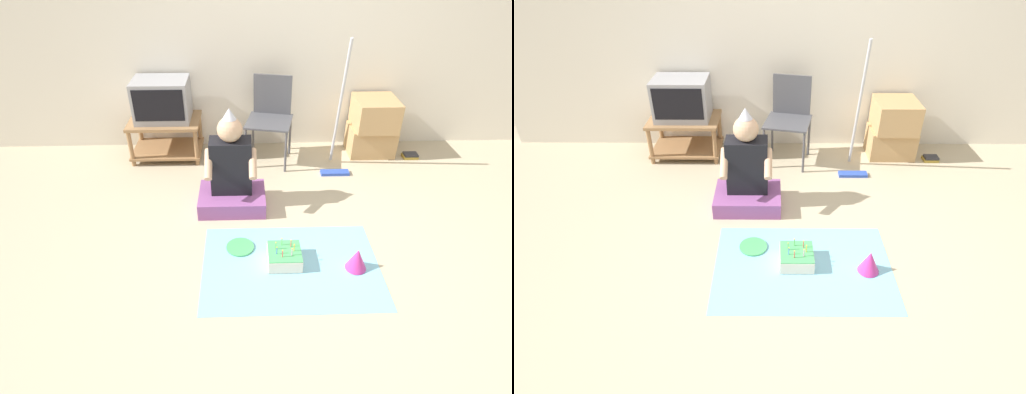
# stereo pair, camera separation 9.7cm
# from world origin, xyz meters

# --- Properties ---
(ground_plane) EXTENTS (16.00, 16.00, 0.00)m
(ground_plane) POSITION_xyz_m (0.00, 0.00, 0.00)
(ground_plane) COLOR tan
(wall_back) EXTENTS (6.40, 0.06, 2.55)m
(wall_back) POSITION_xyz_m (0.00, 2.06, 1.27)
(wall_back) COLOR silver
(wall_back) RESTS_ON ground_plane
(tv_stand) EXTENTS (0.72, 0.50, 0.41)m
(tv_stand) POSITION_xyz_m (-1.24, 1.78, 0.24)
(tv_stand) COLOR #997047
(tv_stand) RESTS_ON ground_plane
(tv) EXTENTS (0.54, 0.41, 0.41)m
(tv) POSITION_xyz_m (-1.24, 1.80, 0.61)
(tv) COLOR #99999E
(tv) RESTS_ON tv_stand
(folding_chair) EXTENTS (0.51, 0.50, 0.85)m
(folding_chair) POSITION_xyz_m (-0.16, 1.71, 0.50)
(folding_chair) COLOR #4C4C51
(folding_chair) RESTS_ON ground_plane
(cardboard_box_stack) EXTENTS (0.47, 0.45, 0.60)m
(cardboard_box_stack) POSITION_xyz_m (0.93, 1.78, 0.31)
(cardboard_box_stack) COLOR tan
(cardboard_box_stack) RESTS_ON ground_plane
(dust_mop) EXTENTS (0.28, 0.30, 1.30)m
(dust_mop) POSITION_xyz_m (0.47, 1.40, 0.38)
(dust_mop) COLOR #2D4CB2
(dust_mop) RESTS_ON ground_plane
(book_pile) EXTENTS (0.15, 0.12, 0.05)m
(book_pile) POSITION_xyz_m (1.34, 1.65, 0.02)
(book_pile) COLOR #A88933
(book_pile) RESTS_ON ground_plane
(person_seated) EXTENTS (0.57, 0.43, 0.89)m
(person_seated) POSITION_xyz_m (-0.54, 0.84, 0.29)
(person_seated) COLOR #8C4C8C
(person_seated) RESTS_ON ground_plane
(party_cloth) EXTENTS (1.28, 0.89, 0.01)m
(party_cloth) POSITION_xyz_m (-0.10, 0.04, 0.00)
(party_cloth) COLOR #7FC6E0
(party_cloth) RESTS_ON ground_plane
(birthday_cake) EXTENTS (0.24, 0.24, 0.17)m
(birthday_cake) POSITION_xyz_m (-0.15, 0.09, 0.06)
(birthday_cake) COLOR #F4E0C6
(birthday_cake) RESTS_ON party_cloth
(party_hat_blue) EXTENTS (0.15, 0.15, 0.17)m
(party_hat_blue) POSITION_xyz_m (0.36, 0.01, 0.09)
(party_hat_blue) COLOR #CC338C
(party_hat_blue) RESTS_ON party_cloth
(paper_plate) EXTENTS (0.21, 0.21, 0.01)m
(paper_plate) POSITION_xyz_m (-0.47, 0.25, 0.01)
(paper_plate) COLOR #4CB266
(paper_plate) RESTS_ON party_cloth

